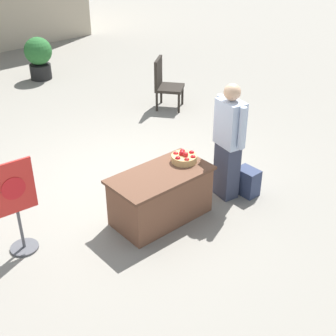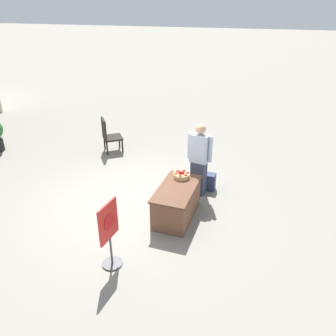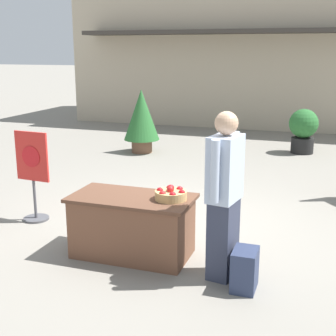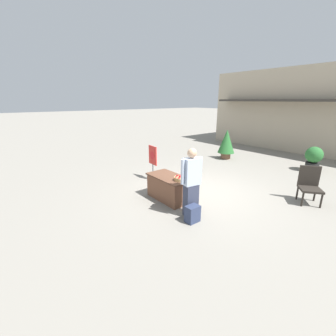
{
  "view_description": "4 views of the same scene",
  "coord_description": "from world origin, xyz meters",
  "px_view_note": "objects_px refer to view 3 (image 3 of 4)",
  "views": [
    {
      "loc": [
        -3.64,
        -5.26,
        3.91
      ],
      "look_at": [
        0.2,
        -0.84,
        0.53
      ],
      "focal_mm": 50.0,
      "sensor_mm": 36.0,
      "label": 1
    },
    {
      "loc": [
        -5.82,
        -2.87,
        4.16
      ],
      "look_at": [
        0.09,
        -0.85,
        1.0
      ],
      "focal_mm": 35.0,
      "sensor_mm": 36.0,
      "label": 2
    },
    {
      "loc": [
        1.86,
        -5.83,
        2.35
      ],
      "look_at": [
        0.11,
        -0.7,
        0.98
      ],
      "focal_mm": 50.0,
      "sensor_mm": 36.0,
      "label": 3
    },
    {
      "loc": [
        4.67,
        -5.04,
        2.87
      ],
      "look_at": [
        -0.63,
        -0.83,
        0.81
      ],
      "focal_mm": 24.0,
      "sensor_mm": 36.0,
      "label": 4
    }
  ],
  "objects_px": {
    "person_visitor": "(224,195)",
    "potted_plant_far_left": "(141,117)",
    "apple_basket": "(171,194)",
    "poster_board": "(33,174)",
    "display_table": "(132,226)",
    "backpack": "(245,270)",
    "potted_plant_near_right": "(303,129)"
  },
  "relations": [
    {
      "from": "display_table",
      "to": "potted_plant_far_left",
      "type": "xyz_separation_m",
      "value": [
        -2.03,
        5.32,
        0.47
      ]
    },
    {
      "from": "apple_basket",
      "to": "poster_board",
      "type": "height_order",
      "value": "poster_board"
    },
    {
      "from": "person_visitor",
      "to": "potted_plant_near_right",
      "type": "distance_m",
      "value": 6.67
    },
    {
      "from": "poster_board",
      "to": "person_visitor",
      "type": "bearing_deg",
      "value": 78.66
    },
    {
      "from": "display_table",
      "to": "poster_board",
      "type": "height_order",
      "value": "poster_board"
    },
    {
      "from": "poster_board",
      "to": "potted_plant_far_left",
      "type": "xyz_separation_m",
      "value": [
        -0.26,
        4.68,
        0.16
      ]
    },
    {
      "from": "apple_basket",
      "to": "potted_plant_near_right",
      "type": "xyz_separation_m",
      "value": [
        1.09,
        6.41,
        -0.21
      ]
    },
    {
      "from": "poster_board",
      "to": "potted_plant_near_right",
      "type": "bearing_deg",
      "value": 155.04
    },
    {
      "from": "display_table",
      "to": "apple_basket",
      "type": "distance_m",
      "value": 0.62
    },
    {
      "from": "display_table",
      "to": "potted_plant_near_right",
      "type": "distance_m",
      "value": 6.64
    },
    {
      "from": "display_table",
      "to": "poster_board",
      "type": "relative_size",
      "value": 1.11
    },
    {
      "from": "potted_plant_far_left",
      "to": "potted_plant_near_right",
      "type": "height_order",
      "value": "potted_plant_far_left"
    },
    {
      "from": "display_table",
      "to": "apple_basket",
      "type": "xyz_separation_m",
      "value": [
        0.46,
        0.03,
        0.42
      ]
    },
    {
      "from": "person_visitor",
      "to": "potted_plant_far_left",
      "type": "bearing_deg",
      "value": -50.41
    },
    {
      "from": "potted_plant_far_left",
      "to": "backpack",
      "type": "bearing_deg",
      "value": -59.08
    },
    {
      "from": "potted_plant_far_left",
      "to": "person_visitor",
      "type": "bearing_deg",
      "value": -60.29
    },
    {
      "from": "potted_plant_near_right",
      "to": "potted_plant_far_left",
      "type": "bearing_deg",
      "value": -162.42
    },
    {
      "from": "backpack",
      "to": "poster_board",
      "type": "relative_size",
      "value": 0.33
    },
    {
      "from": "display_table",
      "to": "potted_plant_near_right",
      "type": "relative_size",
      "value": 1.37
    },
    {
      "from": "poster_board",
      "to": "potted_plant_far_left",
      "type": "distance_m",
      "value": 4.69
    },
    {
      "from": "display_table",
      "to": "person_visitor",
      "type": "height_order",
      "value": "person_visitor"
    },
    {
      "from": "apple_basket",
      "to": "poster_board",
      "type": "xyz_separation_m",
      "value": [
        -2.23,
        0.6,
        -0.11
      ]
    },
    {
      "from": "person_visitor",
      "to": "backpack",
      "type": "relative_size",
      "value": 4.21
    },
    {
      "from": "backpack",
      "to": "poster_board",
      "type": "xyz_separation_m",
      "value": [
        -3.15,
        1.02,
        0.46
      ]
    },
    {
      "from": "poster_board",
      "to": "potted_plant_far_left",
      "type": "bearing_deg",
      "value": -172.05
    },
    {
      "from": "poster_board",
      "to": "potted_plant_far_left",
      "type": "height_order",
      "value": "potted_plant_far_left"
    },
    {
      "from": "person_visitor",
      "to": "potted_plant_far_left",
      "type": "relative_size",
      "value": 1.2
    },
    {
      "from": "poster_board",
      "to": "potted_plant_near_right",
      "type": "xyz_separation_m",
      "value": [
        3.31,
        5.81,
        -0.1
      ]
    },
    {
      "from": "backpack",
      "to": "potted_plant_far_left",
      "type": "bearing_deg",
      "value": 120.92
    },
    {
      "from": "apple_basket",
      "to": "person_visitor",
      "type": "xyz_separation_m",
      "value": [
        0.65,
        -0.23,
        0.13
      ]
    },
    {
      "from": "backpack",
      "to": "potted_plant_far_left",
      "type": "distance_m",
      "value": 6.68
    },
    {
      "from": "display_table",
      "to": "poster_board",
      "type": "distance_m",
      "value": 1.9
    }
  ]
}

